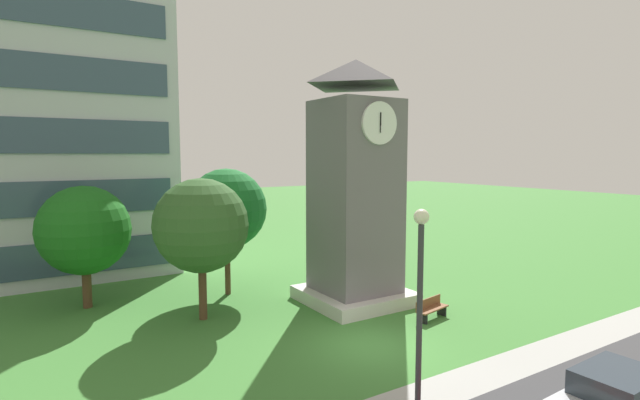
% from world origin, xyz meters
% --- Properties ---
extents(ground_plane, '(160.00, 160.00, 0.00)m').
position_xyz_m(ground_plane, '(0.00, 0.00, 0.00)').
color(ground_plane, '#3D7A33').
extents(kerb_strip, '(120.00, 1.60, 0.01)m').
position_xyz_m(kerb_strip, '(0.00, -3.83, 0.00)').
color(kerb_strip, '#9E9E99').
rests_on(kerb_strip, ground).
extents(office_building, '(16.29, 10.83, 25.60)m').
position_xyz_m(office_building, '(-10.87, 19.87, 12.80)').
color(office_building, '#B7BCC6').
rests_on(office_building, ground).
extents(clock_tower, '(4.57, 4.57, 11.39)m').
position_xyz_m(clock_tower, '(2.65, 4.60, 5.13)').
color(clock_tower, slate).
rests_on(clock_tower, ground).
extents(park_bench, '(1.86, 0.84, 0.88)m').
position_xyz_m(park_bench, '(4.05, 0.91, 0.46)').
color(park_bench, brown).
rests_on(park_bench, ground).
extents(street_lamp, '(0.36, 0.36, 5.81)m').
position_xyz_m(street_lamp, '(-2.86, -5.54, 3.61)').
color(street_lamp, '#333338').
rests_on(street_lamp, ground).
extents(tree_by_building, '(4.01, 4.01, 6.36)m').
position_xyz_m(tree_by_building, '(-2.04, 9.03, 4.35)').
color(tree_by_building, '#513823').
rests_on(tree_by_building, ground).
extents(tree_streetside, '(4.07, 4.07, 5.65)m').
position_xyz_m(tree_streetside, '(-8.34, 10.42, 3.60)').
color(tree_streetside, '#513823').
rests_on(tree_streetside, ground).
extents(tree_near_tower, '(4.00, 4.00, 6.07)m').
position_xyz_m(tree_near_tower, '(-4.30, 6.07, 4.06)').
color(tree_near_tower, '#513823').
rests_on(tree_near_tower, ground).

